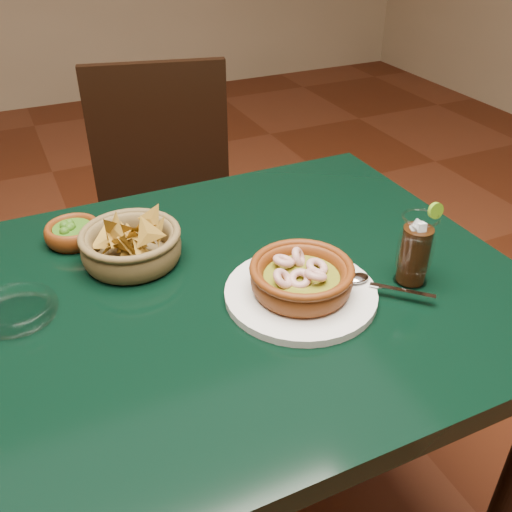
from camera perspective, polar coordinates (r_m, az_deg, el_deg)
name	(u,v)px	position (r m, az deg, el deg)	size (l,w,h in m)	color
dining_table	(179,344)	(1.02, -7.70, -8.74)	(1.20, 0.80, 0.75)	black
dining_chair	(168,216)	(1.71, -8.81, 4.02)	(0.51, 0.51, 0.92)	black
shrimp_plate	(301,282)	(0.94, 4.57, -2.57)	(0.32, 0.25, 0.07)	silver
chip_basket	(131,245)	(1.05, -12.38, 1.07)	(0.21, 0.21, 0.13)	brown
guacamole_ramekin	(73,232)	(1.14, -17.84, 2.27)	(0.13, 0.13, 0.04)	#55230A
cola_drink	(415,250)	(0.99, 15.63, 0.57)	(0.13, 0.13, 0.15)	white
glass_ashtray	(17,310)	(0.98, -22.82, -5.01)	(0.14, 0.14, 0.03)	white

